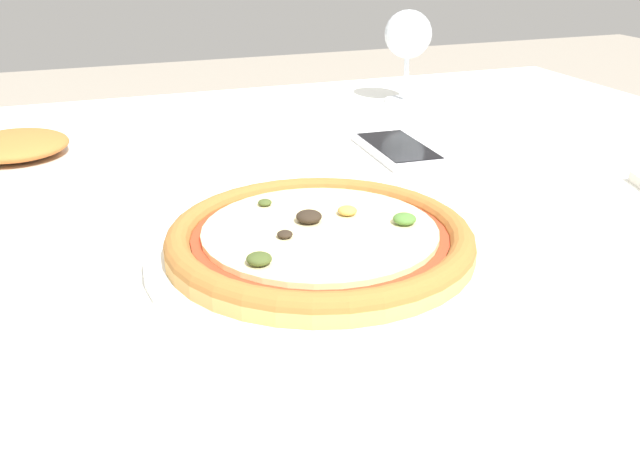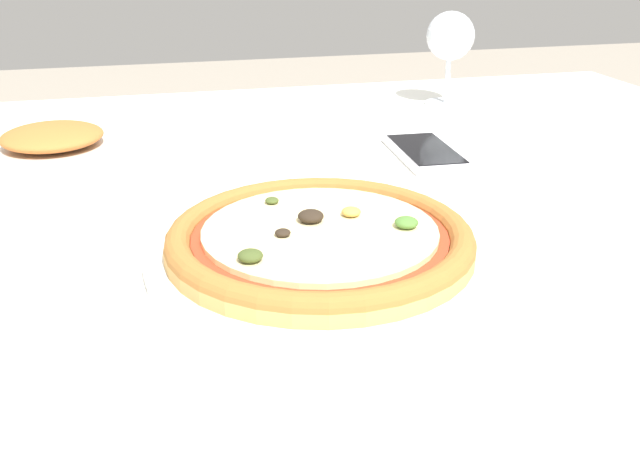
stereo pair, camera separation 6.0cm
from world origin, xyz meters
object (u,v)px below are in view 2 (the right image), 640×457
at_px(pizza_plate, 320,243).
at_px(cell_phone, 426,152).
at_px(side_plate, 53,144).
at_px(dining_table, 298,261).
at_px(wine_glass_far_left, 450,39).

xyz_separation_m(pizza_plate, cell_phone, (0.20, 0.25, -0.01)).
distance_m(cell_phone, side_plate, 0.46).
xyz_separation_m(dining_table, cell_phone, (0.18, 0.09, 0.08)).
relative_size(wine_glass_far_left, side_plate, 0.68).
height_order(pizza_plate, side_plate, pizza_plate).
bearing_deg(dining_table, cell_phone, 26.77).
height_order(wine_glass_far_left, side_plate, wine_glass_far_left).
relative_size(dining_table, wine_glass_far_left, 9.74).
distance_m(pizza_plate, side_plate, 0.45).
relative_size(dining_table, pizza_plate, 4.74).
bearing_deg(side_plate, cell_phone, -15.22).
relative_size(cell_phone, side_plate, 0.69).
xyz_separation_m(dining_table, pizza_plate, (-0.02, -0.16, 0.10)).
relative_size(pizza_plate, side_plate, 1.39).
height_order(dining_table, cell_phone, cell_phone).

